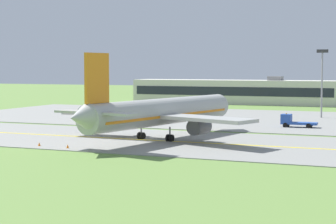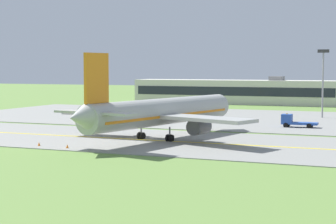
{
  "view_description": "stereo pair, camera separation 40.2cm",
  "coord_description": "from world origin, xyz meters",
  "px_view_note": "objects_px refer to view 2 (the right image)",
  "views": [
    {
      "loc": [
        36.89,
        -79.06,
        10.77
      ],
      "look_at": [
        2.5,
        4.41,
        4.0
      ],
      "focal_mm": 63.06,
      "sensor_mm": 36.0,
      "label": 1
    },
    {
      "loc": [
        37.26,
        -78.91,
        10.77
      ],
      "look_at": [
        2.5,
        4.41,
        4.0
      ],
      "focal_mm": 63.06,
      "sensor_mm": 36.0,
      "label": 2
    }
  ],
  "objects_px": {
    "service_truck_fuel": "(97,118)",
    "service_truck_baggage": "(207,107)",
    "service_truck_catering": "(294,121)",
    "apron_light_mast": "(323,75)",
    "airplane_lead": "(161,112)"
  },
  "relations": [
    {
      "from": "airplane_lead",
      "to": "service_truck_baggage",
      "type": "relative_size",
      "value": 6.22
    },
    {
      "from": "airplane_lead",
      "to": "apron_light_mast",
      "type": "height_order",
      "value": "apron_light_mast"
    },
    {
      "from": "service_truck_catering",
      "to": "apron_light_mast",
      "type": "bearing_deg",
      "value": 85.37
    },
    {
      "from": "service_truck_baggage",
      "to": "apron_light_mast",
      "type": "height_order",
      "value": "apron_light_mast"
    },
    {
      "from": "service_truck_fuel",
      "to": "apron_light_mast",
      "type": "distance_m",
      "value": 49.23
    },
    {
      "from": "airplane_lead",
      "to": "service_truck_fuel",
      "type": "bearing_deg",
      "value": 139.17
    },
    {
      "from": "service_truck_fuel",
      "to": "service_truck_baggage",
      "type": "bearing_deg",
      "value": 69.5
    },
    {
      "from": "service_truck_baggage",
      "to": "apron_light_mast",
      "type": "xyz_separation_m",
      "value": [
        26.7,
        -1.36,
        7.79
      ]
    },
    {
      "from": "service_truck_catering",
      "to": "airplane_lead",
      "type": "bearing_deg",
      "value": -120.41
    },
    {
      "from": "service_truck_catering",
      "to": "service_truck_fuel",
      "type": "bearing_deg",
      "value": -169.01
    },
    {
      "from": "service_truck_baggage",
      "to": "apron_light_mast",
      "type": "relative_size",
      "value": 0.43
    },
    {
      "from": "airplane_lead",
      "to": "service_truck_baggage",
      "type": "height_order",
      "value": "airplane_lead"
    },
    {
      "from": "service_truck_catering",
      "to": "apron_light_mast",
      "type": "relative_size",
      "value": 0.44
    },
    {
      "from": "airplane_lead",
      "to": "service_truck_baggage",
      "type": "bearing_deg",
      "value": 101.17
    },
    {
      "from": "service_truck_baggage",
      "to": "service_truck_fuel",
      "type": "xyz_separation_m",
      "value": [
        -11.65,
        -31.15,
        -0.35
      ]
    }
  ]
}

